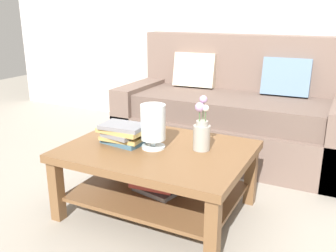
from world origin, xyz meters
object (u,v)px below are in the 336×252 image
object	(u,v)px
book_stack_main	(123,133)
flower_pitcher	(202,131)
glass_hurricane_vase	(153,124)
coffee_table	(158,166)
couch	(234,115)

from	to	relation	value
book_stack_main	flower_pitcher	world-z (taller)	flower_pitcher
flower_pitcher	glass_hurricane_vase	bearing A→B (deg)	-158.82
book_stack_main	coffee_table	bearing A→B (deg)	9.46
couch	glass_hurricane_vase	world-z (taller)	couch
glass_hurricane_vase	flower_pitcher	distance (m)	0.30
coffee_table	book_stack_main	bearing A→B (deg)	-170.54
book_stack_main	glass_hurricane_vase	world-z (taller)	glass_hurricane_vase
book_stack_main	flower_pitcher	distance (m)	0.51
coffee_table	glass_hurricane_vase	world-z (taller)	glass_hurricane_vase
book_stack_main	flower_pitcher	xyz separation A→B (m)	(0.49, 0.13, 0.05)
couch	book_stack_main	bearing A→B (deg)	-105.73
couch	book_stack_main	xyz separation A→B (m)	(-0.36, -1.27, 0.15)
book_stack_main	couch	bearing A→B (deg)	74.27
couch	coffee_table	size ratio (longest dim) A/B	1.76
coffee_table	couch	bearing A→B (deg)	84.07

